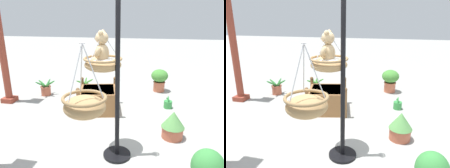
# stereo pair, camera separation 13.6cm
# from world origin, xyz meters

# --- Properties ---
(ground_plane) EXTENTS (40.00, 40.00, 0.00)m
(ground_plane) POSITION_xyz_m (0.00, 0.00, 0.00)
(ground_plane) COLOR #9E9E99
(display_pole_central) EXTENTS (0.44, 0.44, 2.61)m
(display_pole_central) POSITION_xyz_m (-0.15, -0.02, 0.83)
(display_pole_central) COLOR black
(display_pole_central) RESTS_ON ground
(hanging_basket_with_teddy) EXTENTS (0.58, 0.58, 0.58)m
(hanging_basket_with_teddy) POSITION_xyz_m (-0.00, 0.23, 1.47)
(hanging_basket_with_teddy) COLOR #A37F51
(teddy_bear) EXTENTS (0.33, 0.29, 0.49)m
(teddy_bear) POSITION_xyz_m (-0.00, 0.26, 1.68)
(teddy_bear) COLOR tan
(hanging_basket_left_high) EXTENTS (0.49, 0.49, 0.79)m
(hanging_basket_left_high) POSITION_xyz_m (-1.05, 0.18, 1.24)
(hanging_basket_left_high) COLOR #A37F51
(greenhouse_pillar_left) EXTENTS (0.33, 0.33, 2.75)m
(greenhouse_pillar_left) POSITION_xyz_m (1.58, 3.16, 1.33)
(greenhouse_pillar_left) COLOR brown
(greenhouse_pillar_left) RESTS_ON ground
(wooden_planter_box) EXTENTS (1.10, 1.09, 0.71)m
(wooden_planter_box) POSITION_xyz_m (1.51, 0.72, 0.29)
(wooden_planter_box) COLOR olive
(wooden_planter_box) RESTS_ON ground
(potted_plant_fern_front) EXTENTS (0.42, 0.42, 0.52)m
(potted_plant_fern_front) POSITION_xyz_m (0.58, -0.93, 0.27)
(potted_plant_fern_front) COLOR #AD563D
(potted_plant_fern_front) RESTS_ON ground
(potted_plant_flowering_red) EXTENTS (0.53, 0.53, 0.44)m
(potted_plant_flowering_red) POSITION_xyz_m (2.22, 2.46, 0.18)
(potted_plant_flowering_red) COLOR #AD563D
(potted_plant_flowering_red) RESTS_ON ground
(potted_plant_small_succulent) EXTENTS (0.54, 0.49, 0.36)m
(potted_plant_small_succulent) POSITION_xyz_m (2.86, 1.50, 0.15)
(potted_plant_small_succulent) COLOR #2D5638
(potted_plant_small_succulent) RESTS_ON ground
(potted_plant_broad_leaf) EXTENTS (0.49, 0.49, 0.67)m
(potted_plant_broad_leaf) POSITION_xyz_m (3.20, -0.72, 0.39)
(potted_plant_broad_leaf) COLOR #BC6042
(potted_plant_broad_leaf) RESTS_ON ground
(watering_can) EXTENTS (0.35, 0.20, 0.30)m
(watering_can) POSITION_xyz_m (1.97, -0.92, 0.10)
(watering_can) COLOR #338C3F
(watering_can) RESTS_ON ground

